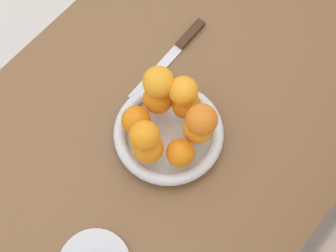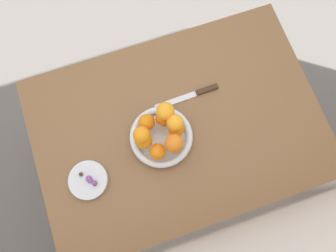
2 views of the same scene
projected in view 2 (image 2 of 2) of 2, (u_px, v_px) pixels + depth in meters
ground_plane at (174, 157)px, 1.97m from camera, size 6.00×6.00×0.00m
dining_table at (177, 132)px, 1.34m from camera, size 1.10×0.76×0.74m
fruit_bowl at (161, 137)px, 1.22m from camera, size 0.24×0.24×0.04m
candy_dish at (88, 180)px, 1.19m from camera, size 0.14×0.14×0.02m
orange_0 at (144, 140)px, 1.16m from camera, size 0.06×0.06×0.06m
orange_1 at (158, 152)px, 1.16m from camera, size 0.06×0.06×0.06m
orange_2 at (174, 145)px, 1.16m from camera, size 0.06×0.06×0.06m
orange_3 at (176, 128)px, 1.18m from camera, size 0.06×0.06×0.06m
orange_4 at (164, 117)px, 1.18m from camera, size 0.06×0.06×0.06m
orange_5 at (147, 122)px, 1.18m from camera, size 0.06×0.06×0.06m
orange_6 at (174, 143)px, 1.10m from camera, size 0.06×0.06×0.06m
orange_7 at (165, 111)px, 1.12m from camera, size 0.06×0.06×0.06m
orange_8 at (175, 123)px, 1.12m from camera, size 0.06×0.06×0.06m
orange_9 at (141, 135)px, 1.11m from camera, size 0.06×0.06×0.06m
candy_ball_0 at (81, 174)px, 1.18m from camera, size 0.01×0.01×0.01m
candy_ball_1 at (95, 184)px, 1.17m from camera, size 0.01×0.01×0.01m
candy_ball_2 at (94, 183)px, 1.17m from camera, size 0.02×0.02×0.02m
candy_ball_3 at (89, 179)px, 1.17m from camera, size 0.02×0.02×0.02m
candy_ball_4 at (90, 181)px, 1.17m from camera, size 0.02×0.02×0.02m
candy_ball_5 at (90, 180)px, 1.17m from camera, size 0.01×0.01×0.01m
knife at (192, 95)px, 1.28m from camera, size 0.26×0.03×0.01m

